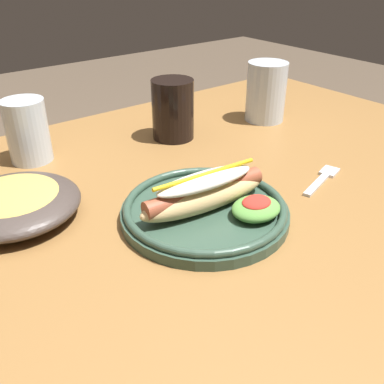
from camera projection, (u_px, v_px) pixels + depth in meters
The scene contains 7 objects.
dining_table at pixel (208, 233), 0.78m from camera, with size 1.22×0.84×0.74m.
hot_dog_plate at pixel (207, 205), 0.62m from camera, with size 0.24×0.24×0.08m.
fork at pixel (323, 178), 0.74m from camera, with size 0.12×0.05×0.00m.
soda_cup at pixel (173, 109), 0.87m from camera, with size 0.09×0.09×0.12m, color black.
water_cup at pixel (266, 92), 0.96m from camera, with size 0.09×0.09×0.13m, color silver.
extra_cup at pixel (27, 131), 0.78m from camera, with size 0.08×0.08×0.11m, color silver.
side_bowl at pixel (14, 202), 0.62m from camera, with size 0.19×0.19×0.05m.
Camera 1 is at (-0.42, -0.49, 1.09)m, focal length 40.47 mm.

